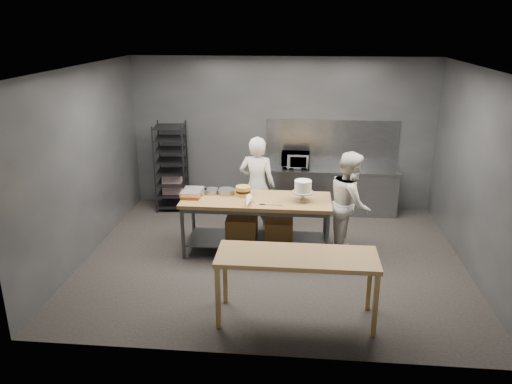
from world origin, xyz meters
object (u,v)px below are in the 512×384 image
speed_rack (171,167)px  near_counter (297,261)px  frosted_cake_stand (303,188)px  layer_cake (243,191)px  chef_right (350,203)px  microwave (295,160)px  work_table (257,218)px  chef_behind (257,186)px

speed_rack → near_counter: bearing=-55.9°
frosted_cake_stand → layer_cake: 1.00m
chef_right → layer_cake: size_ratio=7.05×
frosted_cake_stand → microwave: bearing=94.5°
work_table → speed_rack: size_ratio=1.37×
near_counter → chef_behind: chef_behind is taller
speed_rack → frosted_cake_stand: speed_rack is taller
layer_cake → work_table: bearing=-22.8°
near_counter → chef_right: chef_right is taller
microwave → layer_cake: size_ratio=2.24×
layer_cake → chef_behind: bearing=74.7°
near_counter → layer_cake: layer_cake is taller
near_counter → frosted_cake_stand: frosted_cake_stand is taller
near_counter → frosted_cake_stand: 1.93m
near_counter → layer_cake: size_ratio=8.26×
chef_right → frosted_cake_stand: 0.82m
chef_behind → chef_right: size_ratio=1.04×
work_table → chef_right: bearing=2.8°
near_counter → microwave: bearing=91.5°
speed_rack → microwave: (2.47, 0.08, 0.19)m
frosted_cake_stand → chef_right: bearing=10.4°
frosted_cake_stand → layer_cake: bearing=170.4°
chef_behind → work_table: bearing=105.2°
frosted_cake_stand → layer_cake: (-0.97, 0.16, -0.14)m
work_table → chef_right: chef_right is taller
speed_rack → frosted_cake_stand: size_ratio=5.13×
work_table → chef_behind: size_ratio=1.35×
chef_behind → chef_right: chef_behind is taller
near_counter → microwave: (-0.10, 3.88, 0.24)m
work_table → frosted_cake_stand: size_ratio=7.03×
frosted_cake_stand → layer_cake: size_ratio=1.41×
speed_rack → chef_behind: chef_behind is taller
microwave → chef_right: bearing=-63.5°
work_table → near_counter: size_ratio=1.20×
near_counter → chef_behind: bearing=105.5°
near_counter → speed_rack: bearing=124.1°
microwave → frosted_cake_stand: 1.98m
work_table → frosted_cake_stand: bearing=-5.1°
work_table → chef_behind: (-0.06, 0.72, 0.31)m
chef_right → layer_cake: chef_right is taller
near_counter → chef_behind: 2.79m
speed_rack → microwave: speed_rack is taller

